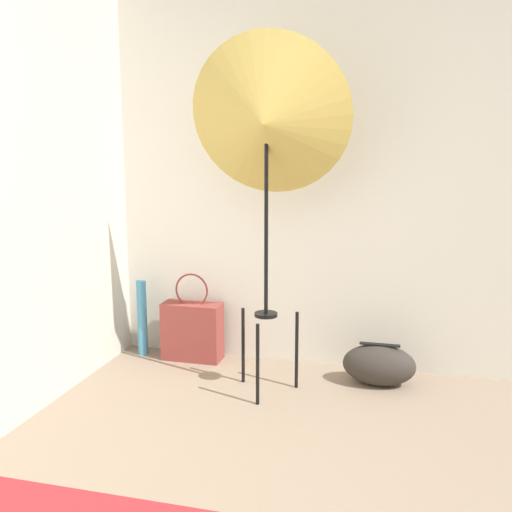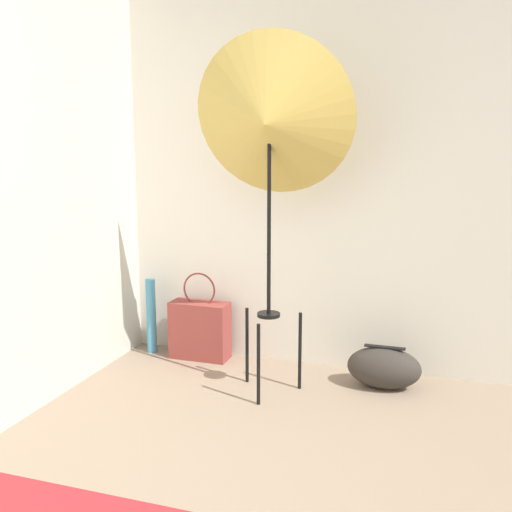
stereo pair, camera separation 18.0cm
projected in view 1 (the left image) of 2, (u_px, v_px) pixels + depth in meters
The scene contains 5 objects.
wall_back at pixel (350, 162), 3.66m from camera, with size 8.00×0.05×2.60m.
photo_umbrella at pixel (267, 121), 3.19m from camera, with size 0.90×0.45×2.00m.
tote_bag at pixel (192, 330), 3.96m from camera, with size 0.39×0.17×0.58m.
duffel_bag at pixel (379, 365), 3.55m from camera, with size 0.43×0.25×0.25m.
paper_roll at pixel (142, 318), 4.04m from camera, with size 0.07×0.07×0.51m.
Camera 1 is at (0.38, -1.14, 1.42)m, focal length 42.00 mm.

